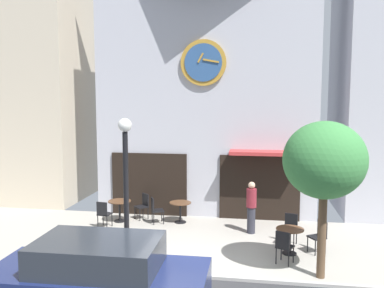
% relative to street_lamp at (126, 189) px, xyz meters
% --- Properties ---
extents(clock_building, '(8.05, 3.75, 10.75)m').
position_rel_street_lamp_xyz_m(clock_building, '(1.50, 5.51, 3.66)').
color(clock_building, '#B2B2BC').
rests_on(clock_building, ground_plane).
extents(neighbor_building_left, '(6.09, 4.68, 11.09)m').
position_rel_street_lamp_xyz_m(neighbor_building_left, '(-6.98, 6.63, 3.62)').
color(neighbor_building_left, beige).
rests_on(neighbor_building_left, ground_plane).
extents(street_lamp, '(0.36, 0.36, 3.79)m').
position_rel_street_lamp_xyz_m(street_lamp, '(0.00, 0.00, 0.00)').
color(street_lamp, black).
rests_on(street_lamp, ground_plane).
extents(street_tree, '(1.94, 1.74, 3.78)m').
position_rel_street_lamp_xyz_m(street_tree, '(4.97, -0.37, 0.91)').
color(street_tree, brown).
rests_on(street_tree, ground_plane).
extents(cafe_table_center_left, '(0.80, 0.80, 0.74)m').
position_rel_street_lamp_xyz_m(cafe_table_center_left, '(-1.32, 3.23, -1.37)').
color(cafe_table_center_left, black).
rests_on(cafe_table_center_left, ground_plane).
extents(cafe_table_center, '(0.75, 0.75, 0.72)m').
position_rel_street_lamp_xyz_m(cafe_table_center, '(0.80, 3.44, -1.40)').
color(cafe_table_center, black).
rests_on(cafe_table_center, ground_plane).
extents(cafe_table_near_curb, '(0.76, 0.76, 0.72)m').
position_rel_street_lamp_xyz_m(cafe_table_near_curb, '(4.34, 1.07, -1.40)').
color(cafe_table_near_curb, black).
rests_on(cafe_table_near_curb, ground_plane).
extents(cafe_chair_left_end, '(0.53, 0.53, 0.90)m').
position_rel_street_lamp_xyz_m(cafe_chair_left_end, '(4.13, 0.29, -1.40)').
color(cafe_chair_left_end, black).
rests_on(cafe_chair_left_end, ground_plane).
extents(cafe_chair_near_lamp, '(0.53, 0.53, 0.90)m').
position_rel_street_lamp_xyz_m(cafe_chair_near_lamp, '(-0.03, 3.20, -1.40)').
color(cafe_chair_near_lamp, black).
rests_on(cafe_chair_near_lamp, ground_plane).
extents(cafe_chair_under_awning, '(0.50, 0.50, 0.90)m').
position_rel_street_lamp_xyz_m(cafe_chair_under_awning, '(4.42, 1.87, -1.40)').
color(cafe_chair_under_awning, black).
rests_on(cafe_chair_under_awning, ground_plane).
extents(cafe_chair_facing_street, '(0.55, 0.55, 0.90)m').
position_rel_street_lamp_xyz_m(cafe_chair_facing_street, '(5.16, 1.30, -1.40)').
color(cafe_chair_facing_street, black).
rests_on(cafe_chair_facing_street, ground_plane).
extents(cafe_chair_curbside, '(0.46, 0.46, 0.90)m').
position_rel_street_lamp_xyz_m(cafe_chair_curbside, '(-1.61, 2.46, -1.40)').
color(cafe_chair_curbside, black).
rests_on(cafe_chair_curbside, ground_plane).
extents(cafe_chair_mid_row, '(0.56, 0.56, 0.90)m').
position_rel_street_lamp_xyz_m(cafe_chair_mid_row, '(-0.60, 3.69, -1.40)').
color(cafe_chair_mid_row, black).
rests_on(cafe_chair_mid_row, ground_plane).
extents(pedestrian_maroon, '(0.40, 0.40, 1.67)m').
position_rel_street_lamp_xyz_m(pedestrian_maroon, '(3.26, 2.69, -1.06)').
color(pedestrian_maroon, '#2D2D38').
rests_on(pedestrian_maroon, ground_plane).
extents(parked_car_navy, '(4.32, 2.07, 1.55)m').
position_rel_street_lamp_xyz_m(parked_car_navy, '(0.36, -2.87, -1.16)').
color(parked_car_navy, navy).
rests_on(parked_car_navy, ground_plane).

